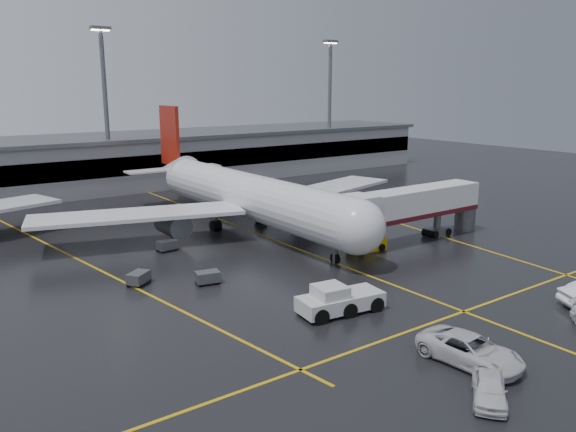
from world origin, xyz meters
TOP-DOWN VIEW (x-y plane):
  - ground at (0.00, 0.00)m, footprint 220.00×220.00m
  - apron_line_centre at (0.00, 0.00)m, footprint 0.25×90.00m
  - apron_line_stop at (0.00, -22.00)m, footprint 60.00×0.25m
  - apron_line_left at (-20.00, 10.00)m, footprint 9.99×69.35m
  - apron_line_right at (18.00, 10.00)m, footprint 7.57×69.64m
  - terminal at (0.00, 47.93)m, footprint 122.00×19.00m
  - light_mast_mid at (-5.00, 42.00)m, footprint 3.00×1.20m
  - light_mast_right at (40.00, 42.00)m, footprint 3.00×1.20m
  - main_airliner at (0.00, 9.70)m, footprint 48.80×45.60m
  - jet_bridge at (11.87, -6.00)m, footprint 19.90×3.40m
  - pushback_tractor at (-7.83, -16.55)m, footprint 6.88×3.60m
  - belt_loader at (5.46, -5.61)m, footprint 4.19×2.29m
  - service_van_a at (-6.59, -27.44)m, footprint 3.66×6.83m
  - service_van_d at (-9.26, -30.70)m, footprint 4.52×4.07m
  - baggage_cart_a at (-12.78, -5.08)m, footprint 2.22×1.68m
  - baggage_cart_b at (-17.69, -1.77)m, footprint 2.38×2.24m
  - baggage_cart_c at (-11.41, 6.37)m, footprint 2.13×1.51m

SIDE VIEW (x-z plane):
  - ground at x=0.00m, z-range 0.00..0.00m
  - apron_line_centre at x=0.00m, z-range 0.00..0.02m
  - apron_line_stop at x=0.00m, z-range 0.00..0.02m
  - apron_line_left at x=-20.00m, z-range 0.00..0.02m
  - apron_line_right at x=18.00m, z-range 0.00..0.02m
  - baggage_cart_a at x=-12.78m, z-range 0.07..1.19m
  - baggage_cart_b at x=-17.69m, z-range 0.07..1.19m
  - baggage_cart_c at x=-11.41m, z-range 0.07..1.19m
  - belt_loader at x=5.46m, z-range -0.64..1.90m
  - service_van_d at x=-9.26m, z-range 0.00..1.49m
  - service_van_a at x=-6.59m, z-range 0.00..1.82m
  - pushback_tractor at x=-7.83m, z-range -0.24..2.11m
  - jet_bridge at x=11.87m, z-range 0.91..6.96m
  - main_airliner at x=0.00m, z-range -2.84..11.26m
  - terminal at x=0.00m, z-range 0.02..8.62m
  - light_mast_mid at x=-5.00m, z-range 1.75..27.20m
  - light_mast_right at x=40.00m, z-range 1.75..27.20m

